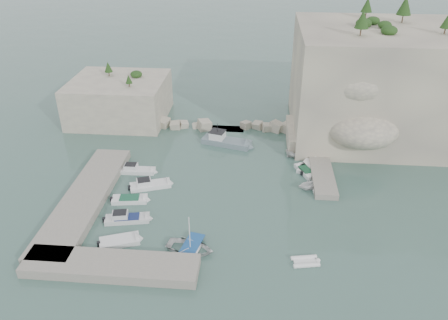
# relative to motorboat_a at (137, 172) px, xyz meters

# --- Properties ---
(ground) EXTENTS (400.00, 400.00, 0.00)m
(ground) POSITION_rel_motorboat_a_xyz_m (12.42, -6.71, 0.00)
(ground) COLOR #45685E
(ground) RESTS_ON ground
(cliff_east) EXTENTS (26.00, 22.00, 17.00)m
(cliff_east) POSITION_rel_motorboat_a_xyz_m (35.42, 16.29, 8.50)
(cliff_east) COLOR beige
(cliff_east) RESTS_ON ground
(cliff_terrace) EXTENTS (8.00, 10.00, 2.50)m
(cliff_terrace) POSITION_rel_motorboat_a_xyz_m (25.42, 11.29, 1.25)
(cliff_terrace) COLOR beige
(cliff_terrace) RESTS_ON ground
(outcrop_west) EXTENTS (16.00, 14.00, 7.00)m
(outcrop_west) POSITION_rel_motorboat_a_xyz_m (-7.58, 18.29, 3.50)
(outcrop_west) COLOR beige
(outcrop_west) RESTS_ON ground
(quay_west) EXTENTS (5.00, 24.00, 1.10)m
(quay_west) POSITION_rel_motorboat_a_xyz_m (-4.58, -7.71, 0.55)
(quay_west) COLOR #9E9689
(quay_west) RESTS_ON ground
(quay_south) EXTENTS (18.00, 4.00, 1.10)m
(quay_south) POSITION_rel_motorboat_a_xyz_m (2.42, -19.21, 0.55)
(quay_south) COLOR #9E9689
(quay_south) RESTS_ON ground
(ledge_east) EXTENTS (3.00, 16.00, 0.80)m
(ledge_east) POSITION_rel_motorboat_a_xyz_m (25.92, 3.29, 0.40)
(ledge_east) COLOR #9E9689
(ledge_east) RESTS_ON ground
(breakwater) EXTENTS (28.00, 3.00, 1.40)m
(breakwater) POSITION_rel_motorboat_a_xyz_m (11.42, 15.29, 0.70)
(breakwater) COLOR beige
(breakwater) RESTS_ON ground
(motorboat_a) EXTENTS (5.68, 1.81, 1.40)m
(motorboat_a) POSITION_rel_motorboat_a_xyz_m (0.00, 0.00, 0.00)
(motorboat_a) COLOR white
(motorboat_a) RESTS_ON ground
(motorboat_b) EXTENTS (6.18, 3.80, 1.40)m
(motorboat_b) POSITION_rel_motorboat_a_xyz_m (2.80, -3.57, 0.00)
(motorboat_b) COLOR white
(motorboat_b) RESTS_ON ground
(motorboat_c) EXTENTS (5.03, 2.38, 0.70)m
(motorboat_c) POSITION_rel_motorboat_a_xyz_m (0.94, -7.04, 0.00)
(motorboat_c) COLOR white
(motorboat_c) RESTS_ON ground
(motorboat_d) EXTENTS (5.93, 2.73, 1.40)m
(motorboat_d) POSITION_rel_motorboat_a_xyz_m (1.77, -11.03, 0.00)
(motorboat_d) COLOR silver
(motorboat_d) RESTS_ON ground
(motorboat_e) EXTENTS (5.14, 3.47, 0.70)m
(motorboat_e) POSITION_rel_motorboat_a_xyz_m (2.04, -15.02, 0.00)
(motorboat_e) COLOR white
(motorboat_e) RESTS_ON ground
(rowboat) EXTENTS (5.97, 4.82, 1.09)m
(rowboat) POSITION_rel_motorboat_a_xyz_m (10.04, -15.61, 0.00)
(rowboat) COLOR silver
(rowboat) RESTS_ON ground
(inflatable_dinghy) EXTENTS (3.27, 2.01, 0.44)m
(inflatable_dinghy) POSITION_rel_motorboat_a_xyz_m (22.31, -16.44, 0.00)
(inflatable_dinghy) COLOR white
(inflatable_dinghy) RESTS_ON ground
(tender_east_a) EXTENTS (4.07, 3.86, 1.69)m
(tender_east_a) POSITION_rel_motorboat_a_xyz_m (23.88, -2.15, 0.00)
(tender_east_a) COLOR white
(tender_east_a) RESTS_ON ground
(tender_east_b) EXTENTS (3.25, 4.62, 0.70)m
(tender_east_b) POSITION_rel_motorboat_a_xyz_m (23.70, 1.90, 0.00)
(tender_east_b) COLOR white
(tender_east_b) RESTS_ON ground
(tender_east_c) EXTENTS (3.82, 5.69, 0.70)m
(tender_east_c) POSITION_rel_motorboat_a_xyz_m (24.22, 3.56, 0.00)
(tender_east_c) COLOR white
(tender_east_c) RESTS_ON ground
(tender_east_d) EXTENTS (4.16, 1.58, 1.60)m
(tender_east_d) POSITION_rel_motorboat_a_xyz_m (23.10, 6.23, 0.00)
(tender_east_d) COLOR silver
(tender_east_d) RESTS_ON ground
(work_boat) EXTENTS (8.87, 4.68, 2.20)m
(work_boat) POSITION_rel_motorboat_a_xyz_m (11.95, 9.56, 0.00)
(work_boat) COLOR slate
(work_boat) RESTS_ON ground
(rowboat_mast) EXTENTS (0.10, 0.10, 4.20)m
(rowboat_mast) POSITION_rel_motorboat_a_xyz_m (10.04, -15.61, 2.65)
(rowboat_mast) COLOR white
(rowboat_mast) RESTS_ON rowboat
(vegetation) EXTENTS (53.48, 13.88, 13.40)m
(vegetation) POSITION_rel_motorboat_a_xyz_m (30.25, 17.69, 17.93)
(vegetation) COLOR #1E4219
(vegetation) RESTS_ON ground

